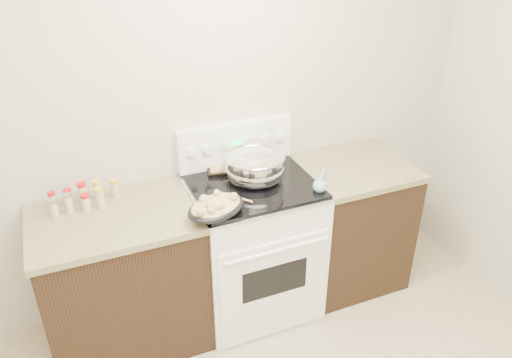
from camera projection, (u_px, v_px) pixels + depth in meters
name	position (u px, v px, depth m)	size (l,w,h in m)	color
room_shell	(331.00, 202.00, 1.39)	(4.10, 3.60, 2.75)	#BEB7A4
counter_left	(124.00, 279.00, 2.98)	(0.93, 0.67, 0.92)	black
counter_right	(348.00, 222.00, 3.51)	(0.73, 0.67, 0.92)	black
kitchen_range	(253.00, 244.00, 3.24)	(0.78, 0.73, 1.22)	white
mixing_bowl	(255.00, 167.00, 3.02)	(0.47, 0.47, 0.22)	silver
roasting_pan	(216.00, 207.00, 2.70)	(0.41, 0.36, 0.11)	black
baking_sheet	(235.00, 164.00, 3.20)	(0.41, 0.33, 0.06)	black
wooden_spoon	(231.00, 203.00, 2.81)	(0.17, 0.21, 0.04)	tan
blue_ladle	(320.00, 185.00, 2.94)	(0.19, 0.24, 0.10)	#7FB5BD
spice_jars	(83.00, 197.00, 2.81)	(0.39, 0.15, 0.13)	#BFB28C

